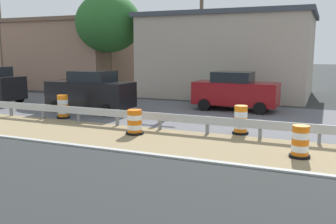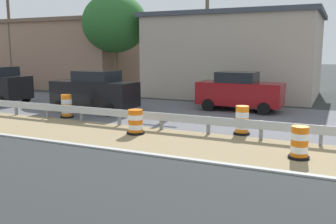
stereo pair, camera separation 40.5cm
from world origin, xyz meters
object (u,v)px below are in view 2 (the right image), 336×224
Objects in this scene: traffic_barrel_far at (67,107)px; car_lead_far_lane at (95,91)px; traffic_barrel_nearest at (299,144)px; utility_pole_near at (207,30)px; traffic_barrel_close at (242,121)px; car_distant_a at (239,91)px; traffic_barrel_mid at (136,123)px; utility_pole_mid at (10,34)px.

car_lead_far_lane is at bearing -6.63° from traffic_barrel_far.
utility_pole_near is at bearing 30.79° from traffic_barrel_nearest.
traffic_barrel_close is 8.60m from traffic_barrel_far.
traffic_barrel_close is at bearing -90.10° from traffic_barrel_far.
car_distant_a reaches higher than traffic_barrel_nearest.
traffic_barrel_nearest is 1.04× the size of traffic_barrel_mid.
car_lead_far_lane is at bearing 76.59° from traffic_barrel_close.
traffic_barrel_far is (2.52, 10.98, 0.06)m from traffic_barrel_nearest.
traffic_barrel_nearest is 11.67m from car_lead_far_lane.
traffic_barrel_close is at bearing 43.42° from traffic_barrel_nearest.
traffic_barrel_mid is at bearing 142.58° from car_lead_far_lane.
traffic_barrel_nearest is at bearing -149.21° from utility_pole_near.
car_distant_a is (8.15, 3.92, 0.60)m from traffic_barrel_nearest.
traffic_barrel_mid is at bearing -174.80° from utility_pole_near.
utility_pole_mid is (9.19, 22.11, 4.07)m from traffic_barrel_close.
utility_pole_mid reaches higher than traffic_barrel_far.
car_lead_far_lane is 0.53× the size of utility_pole_mid.
traffic_barrel_far is 0.25× the size of car_distant_a.
utility_pole_near reaches higher than car_distant_a.
car_distant_a is at bearing -51.46° from traffic_barrel_far.
traffic_barrel_nearest is at bearing -102.94° from traffic_barrel_far.
traffic_barrel_nearest is at bearing -97.71° from traffic_barrel_mid.
traffic_barrel_close is 0.13× the size of utility_pole_mid.
traffic_barrel_mid is 7.67m from car_distant_a.
traffic_barrel_nearest is at bearing 158.54° from car_lead_far_lane.
car_lead_far_lane is at bearing 154.78° from utility_pole_near.
traffic_barrel_mid is (-1.67, 3.79, -0.08)m from traffic_barrel_close.
car_lead_far_lane is at bearing -117.64° from utility_pole_mid.
car_distant_a is 21.17m from utility_pole_mid.
car_lead_far_lane is at bearing 51.30° from traffic_barrel_mid.
traffic_barrel_close reaches higher than traffic_barrel_mid.
car_lead_far_lane is (2.00, 8.37, 0.58)m from traffic_barrel_close.
traffic_barrel_close is 8.63m from car_lead_far_lane.
utility_pole_near is (9.55, 4.81, 4.00)m from traffic_barrel_close.
car_lead_far_lane is (4.51, 10.75, 0.64)m from traffic_barrel_nearest.
traffic_barrel_far is at bearing 158.33° from utility_pole_near.
traffic_barrel_close is at bearing -112.57° from utility_pole_mid.
car_distant_a is at bearing 15.32° from traffic_barrel_close.
car_distant_a reaches higher than traffic_barrel_mid.
traffic_barrel_nearest is at bearing -63.16° from car_distant_a.
utility_pole_near reaches higher than traffic_barrel_nearest.
car_lead_far_lane reaches higher than traffic_barrel_far.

